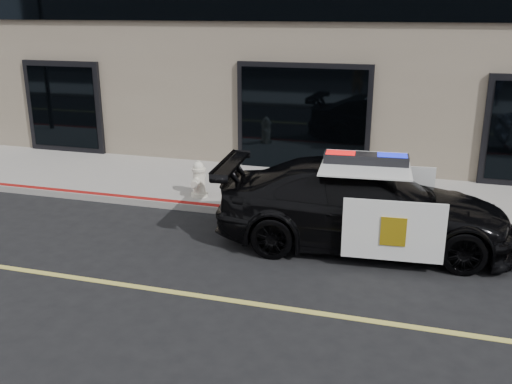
# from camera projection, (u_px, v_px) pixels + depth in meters

# --- Properties ---
(ground) EXTENTS (120.00, 120.00, 0.00)m
(ground) POSITION_uv_depth(u_px,v_px,m) (268.00, 306.00, 8.34)
(ground) COLOR black
(ground) RESTS_ON ground
(sidewalk_n) EXTENTS (60.00, 3.50, 0.15)m
(sidewalk_n) POSITION_uv_depth(u_px,v_px,m) (328.00, 194.00, 13.11)
(sidewalk_n) COLOR gray
(sidewalk_n) RESTS_ON ground
(police_car) EXTENTS (3.01, 5.62, 1.73)m
(police_car) POSITION_uv_depth(u_px,v_px,m) (363.00, 205.00, 10.28)
(police_car) COLOR black
(police_car) RESTS_ON ground
(fire_hydrant) EXTENTS (0.37, 0.51, 0.82)m
(fire_hydrant) POSITION_uv_depth(u_px,v_px,m) (199.00, 180.00, 12.62)
(fire_hydrant) COLOR white
(fire_hydrant) RESTS_ON sidewalk_n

